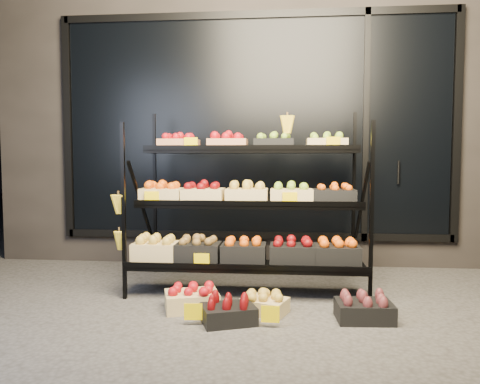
# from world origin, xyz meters

# --- Properties ---
(ground) EXTENTS (24.00, 24.00, 0.00)m
(ground) POSITION_xyz_m (0.00, 0.00, 0.00)
(ground) COLOR #514F4C
(ground) RESTS_ON ground
(building) EXTENTS (6.00, 2.08, 3.50)m
(building) POSITION_xyz_m (0.00, 2.59, 1.75)
(building) COLOR #2D2826
(building) RESTS_ON ground
(display_rack) EXTENTS (2.18, 1.02, 1.72)m
(display_rack) POSITION_xyz_m (-0.02, 0.60, 0.79)
(display_rack) COLOR black
(display_rack) RESTS_ON ground
(tag_floor_a) EXTENTS (0.13, 0.01, 0.12)m
(tag_floor_a) POSITION_xyz_m (-0.32, -0.40, 0.06)
(tag_floor_a) COLOR #E8C700
(tag_floor_a) RESTS_ON ground
(tag_floor_b) EXTENTS (0.13, 0.01, 0.12)m
(tag_floor_b) POSITION_xyz_m (0.23, -0.40, 0.06)
(tag_floor_b) COLOR #E8C700
(tag_floor_b) RESTS_ON ground
(floor_crate_left) EXTENTS (0.48, 0.41, 0.21)m
(floor_crate_left) POSITION_xyz_m (-0.40, -0.05, 0.10)
(floor_crate_left) COLOR #D5BB7B
(floor_crate_left) RESTS_ON ground
(floor_crate_midleft) EXTENTS (0.45, 0.39, 0.19)m
(floor_crate_midleft) POSITION_xyz_m (-0.07, -0.33, 0.09)
(floor_crate_midleft) COLOR black
(floor_crate_midleft) RESTS_ON ground
(floor_crate_midright) EXTENTS (0.40, 0.35, 0.18)m
(floor_crate_midright) POSITION_xyz_m (0.18, -0.08, 0.08)
(floor_crate_midright) COLOR #D5BB7B
(floor_crate_midright) RESTS_ON ground
(floor_crate_right) EXTENTS (0.42, 0.32, 0.20)m
(floor_crate_right) POSITION_xyz_m (0.92, -0.18, 0.10)
(floor_crate_right) COLOR black
(floor_crate_right) RESTS_ON ground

